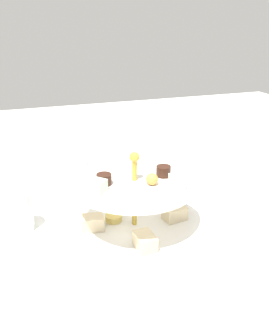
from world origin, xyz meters
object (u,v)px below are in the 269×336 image
at_px(tiered_serving_stand, 134,208).
at_px(teacup_with_saucer, 129,167).
at_px(butter_knife_right, 214,181).
at_px(water_glass_mid_back, 18,212).
at_px(water_glass_short_left, 78,171).

relative_size(tiered_serving_stand, teacup_with_saucer, 3.43).
bearing_deg(butter_knife_right, water_glass_mid_back, 64.79).
bearing_deg(water_glass_short_left, butter_knife_right, 162.91).
height_order(tiered_serving_stand, butter_knife_right, tiered_serving_stand).
xyz_separation_m(tiered_serving_stand, butter_knife_right, (-0.28, -0.15, -0.05)).
bearing_deg(water_glass_short_left, tiered_serving_stand, 105.24).
distance_m(teacup_with_saucer, butter_knife_right, 0.24).
bearing_deg(tiered_serving_stand, water_glass_mid_back, -17.44).
distance_m(tiered_serving_stand, water_glass_short_left, 0.27).
bearing_deg(water_glass_short_left, teacup_with_saucer, -175.22).
distance_m(water_glass_short_left, water_glass_mid_back, 0.25).
relative_size(tiered_serving_stand, water_glass_mid_back, 3.65).
height_order(teacup_with_saucer, water_glass_mid_back, water_glass_mid_back).
xyz_separation_m(teacup_with_saucer, butter_knife_right, (-0.21, 0.12, -0.02)).
relative_size(tiered_serving_stand, butter_knife_right, 1.82).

